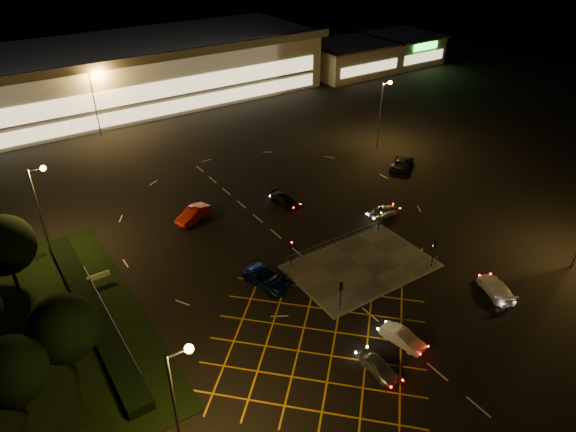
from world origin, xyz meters
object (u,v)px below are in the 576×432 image
car_left_blue (267,279)px  car_right_silver (384,211)px  car_circ_red (193,214)px  car_near_silver (378,366)px  signal_sw (341,290)px  car_east_grey (402,162)px  car_approach_white (496,288)px  signal_nw (291,248)px  signal_se (434,248)px  car_far_dkgrey (285,200)px  signal_ne (380,214)px  car_queue_white (402,338)px

car_left_blue → car_right_silver: car_left_blue is taller
car_circ_red → car_right_silver: bearing=34.2°
car_near_silver → car_right_silver: 24.31m
car_left_blue → signal_sw: bearing=-74.2°
car_east_grey → car_approach_white: (-12.15, -25.08, -0.07)m
signal_nw → car_right_silver: size_ratio=0.79×
signal_se → car_near_silver: size_ratio=0.85×
signal_se → car_east_grey: bearing=-126.9°
signal_nw → car_far_dkgrey: signal_nw is taller
car_far_dkgrey → car_right_silver: 12.06m
signal_ne → car_far_dkgrey: 12.42m
signal_sw → signal_se: (12.00, 0.00, 0.00)m
car_queue_white → car_left_blue: car_left_blue is taller
signal_ne → car_near_silver: bearing=-132.3°
signal_nw → car_queue_white: signal_nw is taller
signal_se → car_circ_red: signal_se is taller
signal_se → car_queue_white: 12.00m
car_left_blue → car_approach_white: bearing=-48.9°
car_circ_red → car_east_grey: (30.57, -3.22, -0.03)m
car_queue_white → car_far_dkgrey: car_queue_white is taller
signal_se → signal_ne: 7.99m
signal_se → car_near_silver: signal_se is taller
car_queue_white → car_east_grey: (24.22, 24.85, 0.10)m
signal_se → car_circ_red: 27.50m
signal_sw → car_circ_red: size_ratio=0.66×
signal_ne → car_left_blue: 15.70m
car_queue_white → car_approach_white: 12.07m
car_left_blue → signal_ne: bearing=-7.6°
car_east_grey → signal_ne: bearing=94.4°
car_queue_white → car_approach_white: bearing=-12.8°
signal_sw → signal_nw: size_ratio=1.00×
car_near_silver → car_approach_white: (15.87, 1.01, 0.05)m
signal_sw → signal_se: same height
signal_sw → car_queue_white: size_ratio=0.80×
car_approach_white → signal_se: bearing=-50.8°
car_right_silver → signal_nw: bearing=99.0°
car_approach_white → car_right_silver: bearing=-70.5°
signal_sw → car_near_silver: signal_sw is taller
signal_sw → car_right_silver: bearing=-145.3°
car_left_blue → car_circ_red: (-0.94, 15.14, 0.06)m
signal_ne → car_queue_white: signal_ne is taller
signal_sw → signal_se: 12.00m
car_far_dkgrey → car_approach_white: bearing=-84.4°
signal_se → car_right_silver: 10.74m
car_queue_white → car_circ_red: car_circ_red is taller
car_queue_white → car_circ_red: 28.79m
car_left_blue → car_east_grey: (29.63, 11.91, 0.02)m
car_near_silver → car_queue_white: (3.81, 1.23, 0.02)m
car_east_grey → signal_nw: bearing=79.4°
signal_se → car_queue_white: bearing=31.2°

